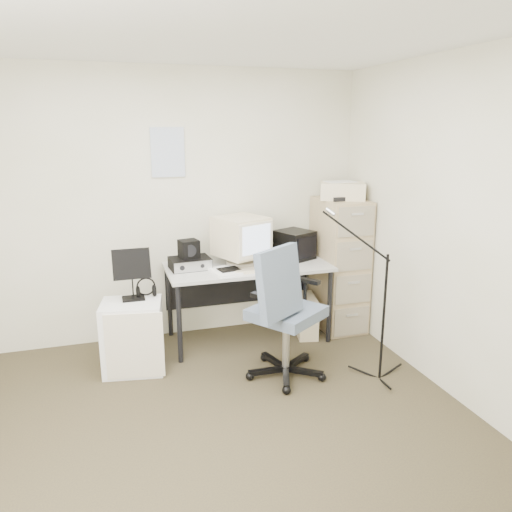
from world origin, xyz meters
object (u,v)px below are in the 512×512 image
object	(u,v)px
filing_cabinet	(339,264)
desk	(248,302)
office_chair	(287,310)
side_cart	(133,336)

from	to	relation	value
filing_cabinet	desk	xyz separation A→B (m)	(-0.95, -0.03, -0.29)
office_chair	side_cart	bearing A→B (deg)	123.28
desk	office_chair	world-z (taller)	office_chair
desk	office_chair	xyz separation A→B (m)	(0.08, -0.79, 0.20)
desk	office_chair	bearing A→B (deg)	-84.13
filing_cabinet	office_chair	xyz separation A→B (m)	(-0.87, -0.82, -0.09)
desk	office_chair	distance (m)	0.82
side_cart	desk	bearing A→B (deg)	25.83
desk	filing_cabinet	bearing A→B (deg)	1.81
filing_cabinet	side_cart	size ratio (longest dim) A/B	2.19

